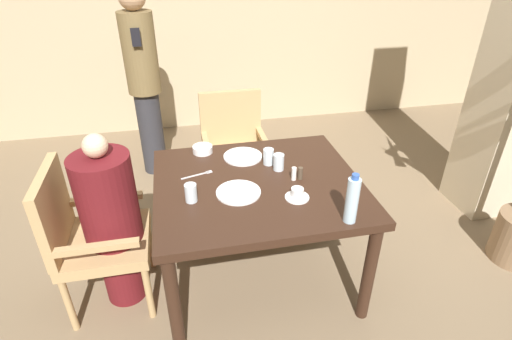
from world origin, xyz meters
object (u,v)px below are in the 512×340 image
object	(u,v)px
plate_main_left	(243,156)
bowl_small	(203,149)
chair_left_side	(89,233)
diner_in_left_chair	(112,221)
glass_tall_near	(279,162)
chair_far_side	(234,146)
glass_tall_far	(269,157)
glass_tall_mid	(191,193)
plate_main_right	(238,192)
teacup_with_saucer	(297,194)
water_bottle	(352,200)
standing_host	(144,79)

from	to	relation	value
plate_main_left	bowl_small	bearing A→B (deg)	153.85
plate_main_left	chair_left_side	bearing A→B (deg)	-161.72
diner_in_left_chair	glass_tall_near	xyz separation A→B (m)	(0.99, 0.11, 0.20)
chair_far_side	glass_tall_far	size ratio (longest dim) A/B	8.90
chair_far_side	glass_tall_mid	distance (m)	1.13
plate_main_right	glass_tall_far	world-z (taller)	glass_tall_far
teacup_with_saucer	water_bottle	distance (m)	0.33
diner_in_left_chair	plate_main_right	world-z (taller)	diner_in_left_chair
diner_in_left_chair	chair_far_side	size ratio (longest dim) A/B	1.21
plate_main_left	water_bottle	size ratio (longest dim) A/B	0.92
diner_in_left_chair	chair_far_side	distance (m)	1.24
teacup_with_saucer	bowl_small	distance (m)	0.79
plate_main_left	bowl_small	size ratio (longest dim) A/B	1.91
standing_host	glass_tall_far	xyz separation A→B (m)	(0.78, -1.36, -0.12)
bowl_small	glass_tall_far	xyz separation A→B (m)	(0.39, -0.24, 0.03)
teacup_with_saucer	bowl_small	world-z (taller)	teacup_with_saucer
plate_main_right	water_bottle	world-z (taller)	water_bottle
diner_in_left_chair	standing_host	xyz separation A→B (m)	(0.17, 1.56, 0.32)
water_bottle	glass_tall_near	world-z (taller)	water_bottle
chair_left_side	bowl_small	xyz separation A→B (m)	(0.70, 0.43, 0.24)
glass_tall_near	bowl_small	bearing A→B (deg)	143.46
chair_left_side	glass_tall_far	xyz separation A→B (m)	(1.09, 0.19, 0.27)
teacup_with_saucer	diner_in_left_chair	bearing A→B (deg)	168.55
chair_left_side	water_bottle	bearing A→B (deg)	-18.51
plate_main_right	water_bottle	bearing A→B (deg)	-35.43
glass_tall_near	glass_tall_far	world-z (taller)	same
teacup_with_saucer	water_bottle	bearing A→B (deg)	-51.34
chair_left_side	chair_far_side	size ratio (longest dim) A/B	1.00
teacup_with_saucer	glass_tall_near	world-z (taller)	glass_tall_near
teacup_with_saucer	plate_main_left	bearing A→B (deg)	111.74
chair_far_side	glass_tall_mid	bearing A→B (deg)	-110.95
plate_main_left	bowl_small	xyz separation A→B (m)	(-0.25, 0.12, 0.02)
bowl_small	glass_tall_near	size ratio (longest dim) A/B	1.27
glass_tall_mid	standing_host	bearing A→B (deg)	99.52
plate_main_left	glass_tall_near	size ratio (longest dim) A/B	2.44
water_bottle	bowl_small	bearing A→B (deg)	126.30
glass_tall_far	chair_far_side	bearing A→B (deg)	98.75
glass_tall_near	standing_host	bearing A→B (deg)	119.73
diner_in_left_chair	teacup_with_saucer	bearing A→B (deg)	-11.45
bowl_small	diner_in_left_chair	bearing A→B (deg)	-142.27
standing_host	glass_tall_mid	size ratio (longest dim) A/B	16.20
chair_far_side	glass_tall_far	bearing A→B (deg)	-81.25
diner_in_left_chair	standing_host	size ratio (longest dim) A/B	0.67
standing_host	glass_tall_mid	bearing A→B (deg)	-80.48
diner_in_left_chair	teacup_with_saucer	size ratio (longest dim) A/B	8.29
bowl_small	glass_tall_mid	xyz separation A→B (m)	(-0.11, -0.55, 0.03)
water_bottle	glass_tall_far	size ratio (longest dim) A/B	2.64
chair_left_side	plate_main_right	bearing A→B (deg)	-6.37
glass_tall_mid	plate_main_left	bearing A→B (deg)	50.02
bowl_small	glass_tall_mid	distance (m)	0.56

